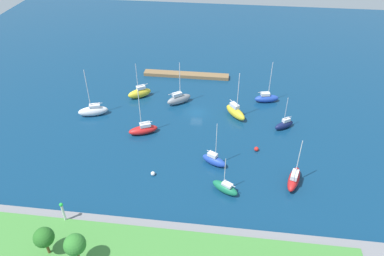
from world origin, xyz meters
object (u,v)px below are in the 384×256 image
sailboat_red_far_north (143,129)px  sailboat_navy_west_end (284,125)px  harbor_beacon (63,211)px  park_tree_east (75,245)px  sailboat_blue_off_beacon (267,98)px  sailboat_red_lone_south (294,179)px  sailboat_yellow_far_south (140,93)px  pier_dock (186,75)px  mooring_buoy_white (153,174)px  park_tree_center (44,237)px  mooring_buoy_red (256,149)px  sailboat_blue_east_end (214,160)px  sailboat_yellow_lone_north (235,112)px  sailboat_green_center_basin (225,188)px  sailboat_white_by_breakwater (93,111)px  sailboat_gray_along_channel (179,99)px

sailboat_red_far_north → sailboat_navy_west_end: bearing=166.2°
harbor_beacon → park_tree_east: bearing=126.1°
sailboat_navy_west_end → sailboat_blue_off_beacon: 10.69m
sailboat_red_lone_south → sailboat_yellow_far_south: bearing=69.9°
harbor_beacon → park_tree_east: (-4.97, 6.81, 1.96)m
harbor_beacon → pier_dock: bearing=-102.8°
harbor_beacon → mooring_buoy_white: bearing=-130.9°
sailboat_blue_off_beacon → sailboat_red_far_north: bearing=-161.1°
sailboat_yellow_far_south → park_tree_center: bearing=53.8°
sailboat_red_far_north → mooring_buoy_red: (-22.80, 2.85, -0.56)m
sailboat_blue_east_end → mooring_buoy_white: 11.33m
harbor_beacon → sailboat_yellow_far_south: bearing=-93.0°
sailboat_yellow_lone_north → sailboat_red_far_north: sailboat_yellow_lone_north is taller
sailboat_blue_east_end → sailboat_yellow_lone_north: (-3.44, -16.20, 0.25)m
pier_dock → sailboat_blue_off_beacon: size_ratio=2.21×
park_tree_east → sailboat_blue_off_beacon: size_ratio=0.53×
harbor_beacon → mooring_buoy_red: (-28.98, -21.51, -2.72)m
sailboat_blue_off_beacon → mooring_buoy_white: 34.59m
park_tree_center → sailboat_blue_off_beacon: 55.58m
pier_dock → sailboat_green_center_basin: size_ratio=3.13×
sailboat_white_by_breakwater → mooring_buoy_red: size_ratio=12.73×
sailboat_gray_along_channel → sailboat_blue_off_beacon: (-20.00, -3.19, -0.20)m
park_tree_east → sailboat_red_lone_south: 36.42m
park_tree_east → pier_dock: bearing=-96.5°
park_tree_east → mooring_buoy_red: (-24.01, -28.32, -4.68)m
sailboat_blue_off_beacon → mooring_buoy_white: sailboat_blue_off_beacon is taller
sailboat_white_by_breakwater → sailboat_red_far_north: bearing=136.9°
pier_dock → sailboat_blue_off_beacon: 22.65m
sailboat_yellow_far_south → sailboat_blue_off_beacon: size_ratio=0.87×
sailboat_red_far_north → sailboat_green_center_basin: bearing=115.9°
sailboat_navy_west_end → mooring_buoy_white: size_ratio=9.62×
sailboat_red_lone_south → mooring_buoy_white: bearing=109.1°
harbor_beacon → sailboat_blue_east_end: bearing=-141.8°
park_tree_center → sailboat_green_center_basin: 28.41m
sailboat_yellow_far_south → sailboat_yellow_lone_north: bearing=132.6°
park_tree_center → sailboat_red_far_north: sailboat_red_far_north is taller
park_tree_center → sailboat_yellow_lone_north: 45.83m
park_tree_center → sailboat_blue_east_end: sailboat_blue_east_end is taller
sailboat_blue_east_end → mooring_buoy_white: (10.47, 4.28, -0.61)m
park_tree_east → sailboat_gray_along_channel: bearing=-98.7°
mooring_buoy_red → mooring_buoy_white: (18.27, 9.15, -0.05)m
mooring_buoy_red → harbor_beacon: bearing=36.6°
mooring_buoy_red → mooring_buoy_white: bearing=26.6°
sailboat_yellow_far_south → mooring_buoy_white: 27.39m
sailboat_blue_east_end → sailboat_red_far_north: (15.01, -7.72, -0.01)m
sailboat_yellow_far_south → sailboat_red_far_north: sailboat_red_far_north is taller
sailboat_gray_along_channel → mooring_buoy_red: (-17.38, 15.21, -0.79)m
park_tree_east → sailboat_yellow_lone_north: size_ratio=0.50×
park_tree_center → sailboat_blue_east_end: 30.94m
sailboat_blue_east_end → harbor_beacon: bearing=-114.8°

